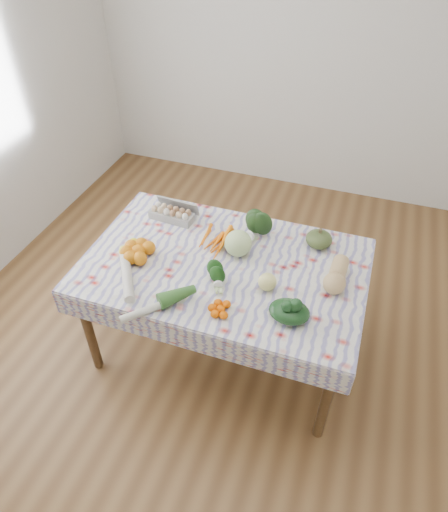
{
  "coord_description": "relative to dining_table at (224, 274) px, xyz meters",
  "views": [
    {
      "loc": [
        0.66,
        -1.9,
        2.57
      ],
      "look_at": [
        0.0,
        0.0,
        0.82
      ],
      "focal_mm": 32.0,
      "sensor_mm": 36.0,
      "label": 1
    }
  ],
  "objects": [
    {
      "name": "butternut_squash",
      "position": [
        0.65,
        0.06,
        0.15
      ],
      "size": [
        0.14,
        0.28,
        0.13
      ],
      "primitive_type": "ellipsoid",
      "rotation": [
        0.0,
        0.0,
        -0.04
      ],
      "color": "tan",
      "rests_on": "tablecloth"
    },
    {
      "name": "daikon",
      "position": [
        -0.47,
        -0.31,
        0.11
      ],
      "size": [
        0.27,
        0.37,
        0.06
      ],
      "primitive_type": "cylinder",
      "rotation": [
        1.57,
        0.0,
        0.57
      ],
      "color": "beige",
      "rests_on": "tablecloth"
    },
    {
      "name": "orange_cluster",
      "position": [
        -0.5,
        -0.11,
        0.13
      ],
      "size": [
        0.28,
        0.28,
        0.09
      ],
      "primitive_type": "cube",
      "rotation": [
        0.0,
        0.0,
        -0.03
      ],
      "color": "orange",
      "rests_on": "tablecloth"
    },
    {
      "name": "carrot_bunch",
      "position": [
        -0.11,
        0.13,
        0.11
      ],
      "size": [
        0.3,
        0.29,
        0.05
      ],
      "primitive_type": "cube",
      "rotation": [
        0.0,
        0.0,
        -0.27
      ],
      "color": "orange",
      "rests_on": "tablecloth"
    },
    {
      "name": "tablecloth",
      "position": [
        0.0,
        0.0,
        0.08
      ],
      "size": [
        1.66,
        1.06,
        0.01
      ],
      "primitive_type": "cube",
      "color": "silver",
      "rests_on": "dining_table"
    },
    {
      "name": "ground",
      "position": [
        0.0,
        0.0,
        -0.68
      ],
      "size": [
        4.5,
        4.5,
        0.0
      ],
      "primitive_type": "plane",
      "color": "brown",
      "rests_on": "ground"
    },
    {
      "name": "wall_back",
      "position": [
        0.0,
        2.25,
        0.72
      ],
      "size": [
        4.0,
        0.04,
        2.8
      ],
      "primitive_type": "cube",
      "color": "silver",
      "rests_on": "ground"
    },
    {
      "name": "kabocha_squash",
      "position": [
        0.5,
        0.35,
        0.14
      ],
      "size": [
        0.19,
        0.19,
        0.11
      ],
      "primitive_type": "ellipsoid",
      "rotation": [
        0.0,
        0.0,
        0.21
      ],
      "color": "#45572A",
      "rests_on": "tablecloth"
    },
    {
      "name": "dining_table",
      "position": [
        0.0,
        0.0,
        0.0
      ],
      "size": [
        1.6,
        1.0,
        0.75
      ],
      "color": "brown",
      "rests_on": "ground"
    },
    {
      "name": "egg_carton",
      "position": [
        -0.47,
        0.3,
        0.12
      ],
      "size": [
        0.3,
        0.14,
        0.08
      ],
      "primitive_type": "cube",
      "rotation": [
        0.0,
        0.0,
        -0.07
      ],
      "color": "gray",
      "rests_on": "tablecloth"
    },
    {
      "name": "mandarin_cluster",
      "position": [
        0.11,
        -0.37,
        0.11
      ],
      "size": [
        0.18,
        0.18,
        0.05
      ],
      "primitive_type": "cube",
      "rotation": [
        0.0,
        0.0,
        0.14
      ],
      "color": "#EB5C00",
      "rests_on": "tablecloth"
    },
    {
      "name": "cabbage",
      "position": [
        0.05,
        0.11,
        0.17
      ],
      "size": [
        0.21,
        0.21,
        0.16
      ],
      "primitive_type": "sphere",
      "rotation": [
        0.0,
        0.0,
        0.39
      ],
      "color": "#BADA8A",
      "rests_on": "tablecloth"
    },
    {
      "name": "leek",
      "position": [
        -0.21,
        -0.46,
        0.11
      ],
      "size": [
        0.31,
        0.34,
        0.05
      ],
      "primitive_type": "cylinder",
      "rotation": [
        1.57,
        0.0,
        -0.74
      ],
      "color": "beige",
      "rests_on": "tablecloth"
    },
    {
      "name": "spinach_bag",
      "position": [
        0.46,
        -0.29,
        0.13
      ],
      "size": [
        0.22,
        0.18,
        0.09
      ],
      "primitive_type": "ellipsoid",
      "rotation": [
        0.0,
        0.0,
        0.04
      ],
      "color": "black",
      "rests_on": "tablecloth"
    },
    {
      "name": "grapefruit",
      "position": [
        0.3,
        -0.12,
        0.14
      ],
      "size": [
        0.1,
        0.1,
        0.1
      ],
      "primitive_type": "sphere",
      "rotation": [
        0.0,
        0.0,
        0.01
      ],
      "color": "#EBE37F",
      "rests_on": "tablecloth"
    },
    {
      "name": "kale_bunch",
      "position": [
        0.1,
        0.3,
        0.16
      ],
      "size": [
        0.23,
        0.21,
        0.16
      ],
      "primitive_type": "ellipsoid",
      "rotation": [
        0.0,
        0.0,
        -0.39
      ],
      "color": "#1C3916",
      "rests_on": "tablecloth"
    },
    {
      "name": "broccoli",
      "position": [
        0.02,
        -0.17,
        0.13
      ],
      "size": [
        0.17,
        0.17,
        0.1
      ],
      "primitive_type": "ellipsoid",
      "rotation": [
        0.0,
        0.0,
        0.37
      ],
      "color": "#184614",
      "rests_on": "tablecloth"
    }
  ]
}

